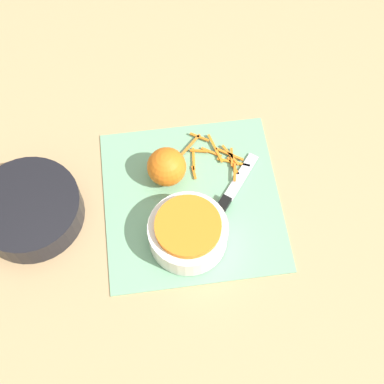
{
  "coord_description": "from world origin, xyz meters",
  "views": [
    {
      "loc": [
        -0.49,
        0.07,
        0.99
      ],
      "look_at": [
        0.0,
        0.0,
        0.04
      ],
      "focal_mm": 50.0,
      "sensor_mm": 36.0,
      "label": 1
    }
  ],
  "objects_px": {
    "bowl_dark": "(30,209)",
    "bowl_speckled": "(188,232)",
    "knife": "(221,208)",
    "orange_left": "(167,167)"
  },
  "relations": [
    {
      "from": "bowl_dark",
      "to": "bowl_speckled",
      "type": "bearing_deg",
      "value": -107.16
    },
    {
      "from": "knife",
      "to": "orange_left",
      "type": "distance_m",
      "value": 0.14
    },
    {
      "from": "bowl_dark",
      "to": "knife",
      "type": "distance_m",
      "value": 0.38
    },
    {
      "from": "bowl_dark",
      "to": "orange_left",
      "type": "bearing_deg",
      "value": -79.56
    },
    {
      "from": "bowl_speckled",
      "to": "bowl_dark",
      "type": "bearing_deg",
      "value": 72.84
    },
    {
      "from": "bowl_dark",
      "to": "orange_left",
      "type": "distance_m",
      "value": 0.29
    },
    {
      "from": "bowl_speckled",
      "to": "bowl_dark",
      "type": "distance_m",
      "value": 0.32
    },
    {
      "from": "bowl_dark",
      "to": "orange_left",
      "type": "relative_size",
      "value": 2.59
    },
    {
      "from": "bowl_speckled",
      "to": "bowl_dark",
      "type": "relative_size",
      "value": 0.74
    },
    {
      "from": "bowl_dark",
      "to": "knife",
      "type": "bearing_deg",
      "value": -95.94
    }
  ]
}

